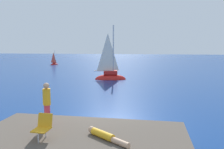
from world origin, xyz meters
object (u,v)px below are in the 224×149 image
at_px(sailboat_far, 54,64).
at_px(person_standing, 47,103).
at_px(person_sunbather, 105,136).
at_px(beach_chair, 43,126).
at_px(sailboat_near, 110,76).

distance_m(sailboat_far, person_standing, 37.22).
height_order(person_sunbather, beach_chair, beach_chair).
relative_size(sailboat_far, person_sunbather, 2.07).
height_order(sailboat_near, person_standing, sailboat_near).
relative_size(person_sunbather, person_standing, 0.91).
bearing_deg(sailboat_near, person_sunbather, -91.55).
distance_m(sailboat_near, sailboat_far, 21.68).
bearing_deg(person_sunbather, sailboat_far, 150.93).
distance_m(sailboat_far, beach_chair, 38.42).
bearing_deg(person_standing, beach_chair, 58.62).
xyz_separation_m(sailboat_near, sailboat_far, (-13.28, 17.14, -0.19)).
distance_m(sailboat_far, person_sunbather, 38.95).
relative_size(sailboat_near, person_standing, 4.10).
height_order(sailboat_far, beach_chair, sailboat_far).
bearing_deg(sailboat_near, sailboat_far, 118.93).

